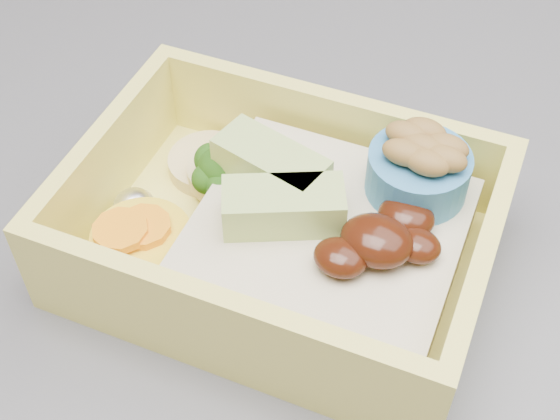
% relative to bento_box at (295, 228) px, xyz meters
% --- Properties ---
extents(bento_box, '(0.21, 0.16, 0.08)m').
position_rel_bento_box_xyz_m(bento_box, '(0.00, 0.00, 0.00)').
color(bento_box, '#F2E663').
rests_on(bento_box, island).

